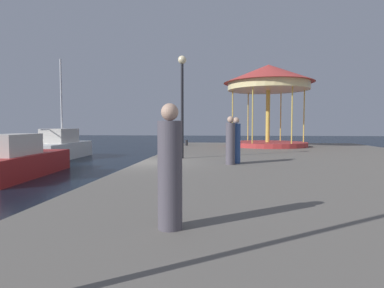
{
  "coord_description": "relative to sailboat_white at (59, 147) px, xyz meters",
  "views": [
    {
      "loc": [
        3.39,
        -12.48,
        2.23
      ],
      "look_at": [
        1.46,
        5.77,
        1.19
      ],
      "focal_mm": 30.15,
      "sensor_mm": 36.0,
      "label": 1
    }
  ],
  "objects": [
    {
      "name": "person_by_the_water",
      "position": [
        11.59,
        -8.27,
        0.85
      ],
      "size": [
        0.34,
        0.34,
        1.75
      ],
      "color": "#2D4C8C",
      "rests_on": "quay_dock"
    },
    {
      "name": "person_near_carousel",
      "position": [
        11.38,
        -8.7,
        0.86
      ],
      "size": [
        0.34,
        0.34,
        1.78
      ],
      "color": "#514C56",
      "rests_on": "quay_dock"
    },
    {
      "name": "quay_dock",
      "position": [
        14.63,
        -8.13,
        -0.37
      ],
      "size": [
        13.61,
        29.66,
        0.8
      ],
      "primitive_type": "cube",
      "color": "slate",
      "rests_on": "ground"
    },
    {
      "name": "ground_plane",
      "position": [
        7.83,
        -8.13,
        -0.77
      ],
      "size": [
        120.0,
        120.0,
        0.0
      ],
      "primitive_type": "plane",
      "color": "black"
    },
    {
      "name": "bollard_center",
      "position": [
        8.35,
        2.47,
        0.23
      ],
      "size": [
        0.24,
        0.24,
        0.4
      ],
      "primitive_type": "cylinder",
      "color": "#2D2D33",
      "rests_on": "quay_dock"
    },
    {
      "name": "person_mid_promenade",
      "position": [
        10.45,
        -16.26,
        0.84
      ],
      "size": [
        0.34,
        0.34,
        1.74
      ],
      "color": "#514C56",
      "rests_on": "quay_dock"
    },
    {
      "name": "carousel",
      "position": [
        14.08,
        2.13,
        4.23
      ],
      "size": [
        6.15,
        6.15,
        5.61
      ],
      "color": "#B23333",
      "rests_on": "quay_dock"
    },
    {
      "name": "sailboat_white",
      "position": [
        0.0,
        0.0,
        0.0
      ],
      "size": [
        2.32,
        6.1,
        6.76
      ],
      "color": "white",
      "rests_on": "ground"
    },
    {
      "name": "motorboat_red",
      "position": [
        2.33,
        -7.59,
        -0.07
      ],
      "size": [
        2.27,
        6.09,
        1.88
      ],
      "color": "maroon",
      "rests_on": "ground"
    },
    {
      "name": "lamp_post_mid_promenade",
      "position": [
        9.31,
        -6.65,
        3.06
      ],
      "size": [
        0.36,
        0.36,
        4.45
      ],
      "color": "black",
      "rests_on": "quay_dock"
    }
  ]
}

